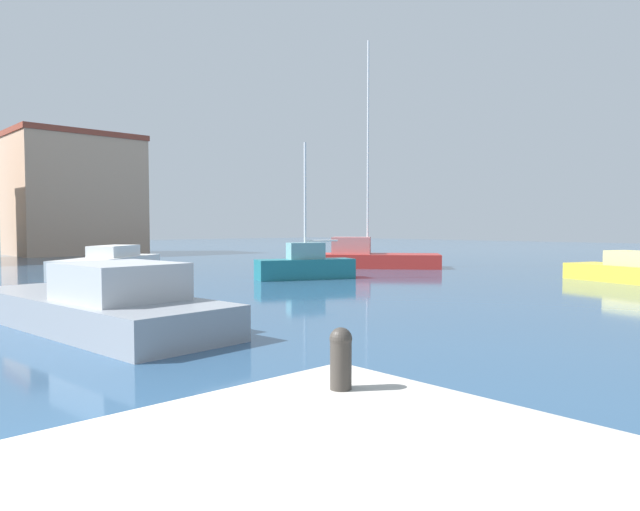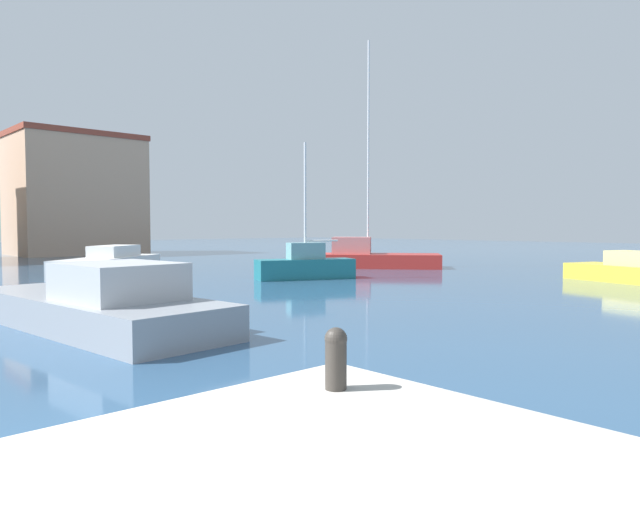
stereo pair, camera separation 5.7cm
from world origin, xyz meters
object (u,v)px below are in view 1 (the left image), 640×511
sailboat_red_far_right (365,257)px  motorboat_white_mid_harbor (110,264)px  mooring_bollard (341,356)px  motorboat_yellow_far_left (640,272)px  motorboat_grey_inner_mooring (100,305)px  sailboat_teal_outer_mooring (305,265)px

sailboat_red_far_right → motorboat_white_mid_harbor: sailboat_red_far_right is taller
mooring_bollard → motorboat_yellow_far_left: bearing=12.2°
mooring_bollard → motorboat_grey_inner_mooring: motorboat_grey_inner_mooring is taller
sailboat_red_far_right → mooring_bollard: bearing=-138.0°
motorboat_white_mid_harbor → motorboat_grey_inner_mooring: bearing=-113.8°
sailboat_red_far_right → motorboat_white_mid_harbor: 15.14m
mooring_bollard → sailboat_red_far_right: (23.03, 20.77, -0.71)m
motorboat_white_mid_harbor → motorboat_yellow_far_left: (15.88, -20.75, -0.09)m
motorboat_grey_inner_mooring → mooring_bollard: bearing=-100.7°
mooring_bollard → motorboat_white_mid_harbor: (8.87, 26.12, -0.77)m
sailboat_red_far_right → motorboat_grey_inner_mooring: (-21.05, -10.30, -0.06)m
motorboat_grey_inner_mooring → sailboat_teal_outer_mooring: 14.64m
motorboat_white_mid_harbor → motorboat_yellow_far_left: 26.13m
sailboat_red_far_right → motorboat_grey_inner_mooring: 23.44m
motorboat_grey_inner_mooring → motorboat_yellow_far_left: 23.34m
sailboat_red_far_right → sailboat_teal_outer_mooring: size_ratio=2.12×
sailboat_red_far_right → motorboat_grey_inner_mooring: size_ratio=1.60×
sailboat_red_far_right → sailboat_teal_outer_mooring: (-8.10, -3.47, 0.02)m
motorboat_white_mid_harbor → sailboat_red_far_right: bearing=-20.7°
sailboat_red_far_right → sailboat_teal_outer_mooring: 8.82m
sailboat_teal_outer_mooring → motorboat_grey_inner_mooring: bearing=-152.2°
motorboat_yellow_far_left → sailboat_teal_outer_mooring: size_ratio=1.07×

